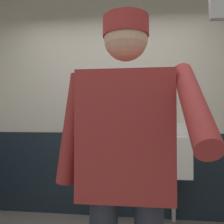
% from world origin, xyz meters
% --- Properties ---
extents(wall_back, '(4.49, 0.12, 2.87)m').
position_xyz_m(wall_back, '(0.00, 1.58, 1.44)').
color(wall_back, beige).
rests_on(wall_back, ground_plane).
extents(wainscot_band_back, '(3.89, 0.03, 1.02)m').
position_xyz_m(wainscot_band_back, '(0.00, 1.51, 0.51)').
color(wainscot_band_back, '#19232D').
rests_on(wainscot_band_back, ground_plane).
extents(urinal_left, '(0.40, 0.34, 1.24)m').
position_xyz_m(urinal_left, '(-0.02, 1.36, 0.78)').
color(urinal_left, white).
rests_on(urinal_left, ground_plane).
extents(urinal_middle, '(0.40, 0.34, 1.24)m').
position_xyz_m(urinal_middle, '(0.73, 1.36, 0.78)').
color(urinal_middle, white).
rests_on(urinal_middle, ground_plane).
extents(privacy_divider_panel, '(0.04, 0.40, 0.90)m').
position_xyz_m(privacy_divider_panel, '(0.36, 1.29, 0.95)').
color(privacy_divider_panel, '#4C4C51').
extents(person, '(0.67, 0.60, 1.70)m').
position_xyz_m(person, '(0.29, -0.27, 1.00)').
color(person, '#2D3342').
rests_on(person, ground_plane).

